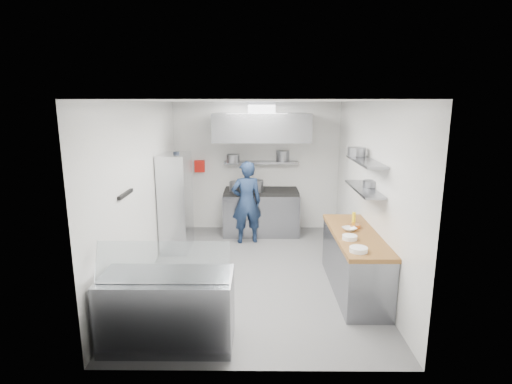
{
  "coord_description": "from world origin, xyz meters",
  "views": [
    {
      "loc": [
        0.05,
        -6.21,
        2.76
      ],
      "look_at": [
        0.0,
        0.6,
        1.25
      ],
      "focal_mm": 28.0,
      "sensor_mm": 36.0,
      "label": 1
    }
  ],
  "objects_px": {
    "display_case": "(168,310)",
    "chef": "(247,202)",
    "gas_range": "(261,213)",
    "wire_rack": "(176,202)"
  },
  "relations": [
    {
      "from": "gas_range",
      "to": "chef",
      "type": "bearing_deg",
      "value": -117.32
    },
    {
      "from": "gas_range",
      "to": "display_case",
      "type": "height_order",
      "value": "gas_range"
    },
    {
      "from": "gas_range",
      "to": "chef",
      "type": "height_order",
      "value": "chef"
    },
    {
      "from": "gas_range",
      "to": "chef",
      "type": "distance_m",
      "value": 0.75
    },
    {
      "from": "wire_rack",
      "to": "chef",
      "type": "bearing_deg",
      "value": 15.76
    },
    {
      "from": "display_case",
      "to": "chef",
      "type": "bearing_deg",
      "value": 77.16
    },
    {
      "from": "gas_range",
      "to": "wire_rack",
      "type": "xyz_separation_m",
      "value": [
        -1.63,
        -0.95,
        0.48
      ]
    },
    {
      "from": "gas_range",
      "to": "chef",
      "type": "relative_size",
      "value": 0.96
    },
    {
      "from": "wire_rack",
      "to": "gas_range",
      "type": "bearing_deg",
      "value": 30.23
    },
    {
      "from": "gas_range",
      "to": "display_case",
      "type": "distance_m",
      "value": 4.25
    }
  ]
}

